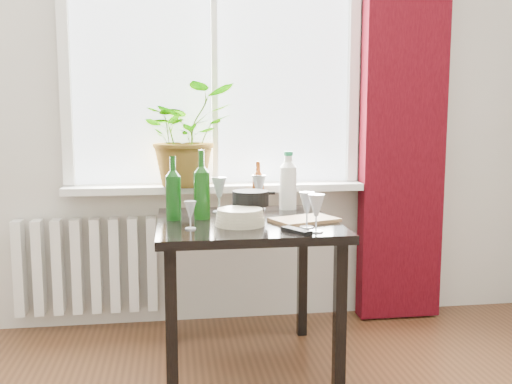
{
  "coord_description": "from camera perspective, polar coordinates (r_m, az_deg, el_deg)",
  "views": [
    {
      "loc": [
        -0.25,
        -1.14,
        1.24
      ],
      "look_at": [
        0.15,
        1.55,
        0.88
      ],
      "focal_mm": 40.0,
      "sensor_mm": 36.0,
      "label": 1
    }
  ],
  "objects": [
    {
      "name": "bottle_amber",
      "position": [
        3.09,
        0.21,
        0.76
      ],
      "size": [
        0.08,
        0.08,
        0.26
      ],
      "primitive_type": null,
      "rotation": [
        0.0,
        0.0,
        0.35
      ],
      "color": "maroon",
      "rests_on": "table"
    },
    {
      "name": "cutting_board",
      "position": [
        2.73,
        4.86,
        -2.79
      ],
      "size": [
        0.35,
        0.29,
        0.02
      ],
      "primitive_type": "cube",
      "rotation": [
        0.0,
        0.0,
        0.36
      ],
      "color": "olive",
      "rests_on": "table"
    },
    {
      "name": "radiator",
      "position": [
        3.46,
        -16.56,
        -7.08
      ],
      "size": [
        0.8,
        0.1,
        0.55
      ],
      "color": "white",
      "rests_on": "ground"
    },
    {
      "name": "wineglass_front_left",
      "position": [
        2.54,
        -6.58,
        -2.29
      ],
      "size": [
        0.05,
        0.05,
        0.13
      ],
      "primitive_type": null,
      "rotation": [
        0.0,
        0.0,
        -0.01
      ],
      "color": "#B3BBC1",
      "rests_on": "table"
    },
    {
      "name": "cleaning_bottle",
      "position": [
        3.07,
        3.22,
        1.25
      ],
      "size": [
        0.11,
        0.11,
        0.32
      ],
      "primitive_type": null,
      "rotation": [
        0.0,
        0.0,
        0.22
      ],
      "color": "white",
      "rests_on": "table"
    },
    {
      "name": "wineglass_back_left",
      "position": [
        2.98,
        -3.7,
        -0.23
      ],
      "size": [
        0.1,
        0.1,
        0.19
      ],
      "primitive_type": null,
      "rotation": [
        0.0,
        0.0,
        -0.3
      ],
      "color": "#AFB8BC",
      "rests_on": "table"
    },
    {
      "name": "wineglass_back_center",
      "position": [
        3.07,
        0.3,
        0.04
      ],
      "size": [
        0.1,
        0.1,
        0.19
      ],
      "primitive_type": null,
      "rotation": [
        0.0,
        0.0,
        0.3
      ],
      "color": "silver",
      "rests_on": "table"
    },
    {
      "name": "wineglass_far_right",
      "position": [
        2.48,
        6.04,
        -2.07
      ],
      "size": [
        0.09,
        0.09,
        0.17
      ],
      "primitive_type": null,
      "rotation": [
        0.0,
        0.0,
        0.28
      ],
      "color": "silver",
      "rests_on": "table"
    },
    {
      "name": "wine_bottle_right",
      "position": [
        2.78,
        -5.45,
        0.8
      ],
      "size": [
        0.1,
        0.1,
        0.34
      ],
      "primitive_type": null,
      "rotation": [
        0.0,
        0.0,
        -0.24
      ],
      "color": "#0D3D0B",
      "rests_on": "table"
    },
    {
      "name": "wineglass_front_right",
      "position": [
        2.57,
        5.11,
        -1.76
      ],
      "size": [
        0.09,
        0.09,
        0.17
      ],
      "primitive_type": null,
      "rotation": [
        0.0,
        0.0,
        -0.41
      ],
      "color": "#B8BDC6",
      "rests_on": "table"
    },
    {
      "name": "curtain",
      "position": [
        3.53,
        14.56,
        8.28
      ],
      "size": [
        0.5,
        0.12,
        2.56
      ],
      "color": "#35040B",
      "rests_on": "ground"
    },
    {
      "name": "wine_bottle_left",
      "position": [
        2.77,
        -8.28,
        0.43
      ],
      "size": [
        0.1,
        0.1,
        0.31
      ],
      "primitive_type": null,
      "rotation": [
        0.0,
        0.0,
        -0.38
      ],
      "color": "#0B3B0B",
      "rests_on": "table"
    },
    {
      "name": "window",
      "position": [
        3.39,
        -4.24,
        13.7
      ],
      "size": [
        1.72,
        0.08,
        1.62
      ],
      "color": "white",
      "rests_on": "ground"
    },
    {
      "name": "windowsill",
      "position": [
        3.32,
        -4.02,
        0.42
      ],
      "size": [
        1.72,
        0.2,
        0.04
      ],
      "color": "white",
      "rests_on": "ground"
    },
    {
      "name": "fondue_pot",
      "position": [
        2.78,
        -0.55,
        -1.29
      ],
      "size": [
        0.26,
        0.25,
        0.14
      ],
      "primitive_type": null,
      "rotation": [
        0.0,
        0.0,
        -0.43
      ],
      "color": "black",
      "rests_on": "table"
    },
    {
      "name": "plate_stack",
      "position": [
        2.62,
        -1.6,
        -2.55
      ],
      "size": [
        0.24,
        0.24,
        0.07
      ],
      "primitive_type": "cylinder",
      "rotation": [
        0.0,
        0.0,
        -0.03
      ],
      "color": "beige",
      "rests_on": "table"
    },
    {
      "name": "tv_remote",
      "position": [
        2.47,
        4.07,
        -3.88
      ],
      "size": [
        0.11,
        0.16,
        0.02
      ],
      "primitive_type": "cube",
      "rotation": [
        0.0,
        0.0,
        0.48
      ],
      "color": "black",
      "rests_on": "table"
    },
    {
      "name": "potted_plant",
      "position": [
        3.24,
        -6.98,
        5.67
      ],
      "size": [
        0.64,
        0.6,
        0.58
      ],
      "primitive_type": "imported",
      "rotation": [
        0.0,
        0.0,
        0.35
      ],
      "color": "#246C1C",
      "rests_on": "windowsill"
    },
    {
      "name": "table",
      "position": [
        2.77,
        -0.97,
        -4.71
      ],
      "size": [
        0.85,
        0.85,
        0.74
      ],
      "color": "black",
      "rests_on": "ground"
    }
  ]
}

